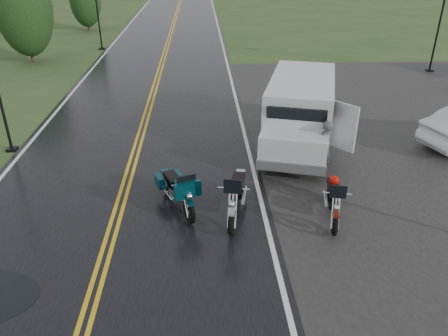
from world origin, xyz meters
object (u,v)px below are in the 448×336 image
Objects in this scene: motorcycle_red at (336,214)px; lamp_post_far_right at (438,31)px; motorcycle_silver at (232,211)px; person_at_van at (324,148)px; lamp_post_far_left at (98,15)px; van_white at (266,131)px; motorcycle_teal at (189,202)px.

lamp_post_far_right is (9.48, 14.68, 1.50)m from motorcycle_red.
motorcycle_silver is at bearing -129.36° from lamp_post_far_right.
person_at_van is 0.39× the size of lamp_post_far_left.
person_at_van is at bearing 92.47° from motorcycle_red.
lamp_post_far_left is at bearing -97.36° from person_at_van.
motorcycle_teal is at bearing -110.22° from van_white.
motorcycle_teal is at bearing -179.33° from motorcycle_red.
lamp_post_far_right is (12.93, 13.99, 1.49)m from motorcycle_teal.
person_at_van reaches higher than motorcycle_red.
motorcycle_teal is 1.15m from motorcycle_silver.
motorcycle_red is 4.06m from van_white.
motorcycle_teal is at bearing -4.05° from person_at_van.
motorcycle_red is at bearing -122.86° from lamp_post_far_right.
person_at_van is at bearing -128.01° from lamp_post_far_right.
motorcycle_red is 3.29m from person_at_van.
motorcycle_silver is 0.40× the size of van_white.
motorcycle_silver is at bearing -93.39° from van_white.
lamp_post_far_left is 20.18m from lamp_post_far_right.
lamp_post_far_right is at bearing -164.62° from person_at_van.
motorcycle_red is at bearing -65.79° from lamp_post_far_left.
motorcycle_silver reaches higher than motorcycle_red.
person_at_van reaches higher than motorcycle_silver.
person_at_van is (4.00, 2.55, 0.20)m from motorcycle_teal.
motorcycle_red is 2.44m from motorcycle_silver.
motorcycle_red is 0.49× the size of lamp_post_far_left.
lamp_post_far_left is at bearing 126.16° from motorcycle_red.
motorcycle_silver is 0.55× the size of lamp_post_far_right.
person_at_van is at bearing -60.74° from lamp_post_far_left.
motorcycle_red is at bearing -57.75° from van_white.
van_white reaches higher than motorcycle_silver.
motorcycle_teal is 1.29× the size of person_at_van.
lamp_post_far_right is at bearing 61.73° from motorcycle_silver.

